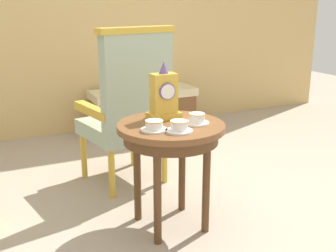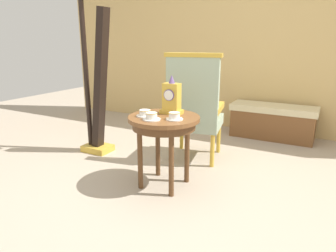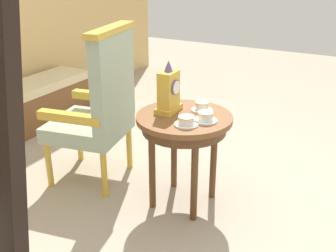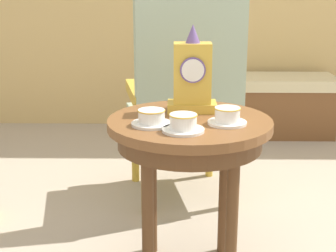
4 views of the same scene
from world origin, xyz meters
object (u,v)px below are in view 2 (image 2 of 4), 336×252
teacup_left (145,113)px  harp (96,90)px  teacup_right (152,117)px  armchair (195,107)px  mantel_clock (172,98)px  side_table (164,126)px  window_bench (272,122)px  teacup_center (174,116)px

teacup_left → harp: bearing=153.2°
teacup_right → armchair: (0.02, 0.82, -0.07)m
mantel_clock → armchair: size_ratio=0.29×
side_table → armchair: armchair is taller
mantel_clock → harp: size_ratio=0.19×
teacup_right → window_bench: size_ratio=0.14×
teacup_center → mantel_clock: (-0.12, 0.18, 0.11)m
armchair → teacup_left: bearing=-100.0°
window_bench → harp: bearing=-138.0°
side_table → window_bench: bearing=72.7°
window_bench → side_table: bearing=-107.3°
teacup_left → harp: 1.05m
side_table → teacup_right: size_ratio=4.36×
teacup_left → armchair: (0.13, 0.75, -0.07)m
teacup_left → window_bench: bearing=69.8°
side_table → mantel_clock: size_ratio=1.89×
side_table → mantel_clock: (0.01, 0.12, 0.22)m
teacup_center → window_bench: size_ratio=0.13×
teacup_right → teacup_center: size_ratio=1.04×
side_table → teacup_left: teacup_left is taller
side_table → armchair: bearing=90.5°
teacup_center → harp: bearing=159.3°
side_table → teacup_left: (-0.14, -0.08, 0.11)m
side_table → teacup_center: teacup_center is taller
side_table → teacup_center: 0.18m
teacup_right → armchair: bearing=88.6°
armchair → window_bench: bearing=64.1°
armchair → window_bench: 1.41m
teacup_left → mantel_clock: size_ratio=0.43×
teacup_right → teacup_center: same height
mantel_clock → teacup_left: bearing=-126.7°
teacup_left → harp: (-0.94, 0.47, 0.07)m
mantel_clock → harp: 1.12m
side_table → teacup_right: (-0.03, -0.16, 0.11)m
mantel_clock → armchair: bearing=91.8°
teacup_center → mantel_clock: mantel_clock is taller
teacup_center → armchair: (-0.14, 0.73, -0.07)m
side_table → harp: 1.16m
teacup_right → armchair: armchair is taller
teacup_center → harp: 1.29m
side_table → window_bench: side_table is taller
harp → mantel_clock: bearing=-14.2°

